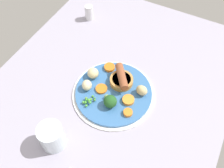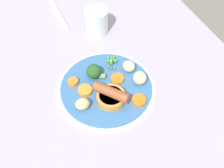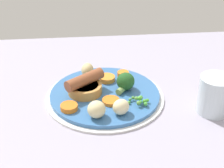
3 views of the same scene
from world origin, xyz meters
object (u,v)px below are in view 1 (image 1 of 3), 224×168
potato_chunk_2 (93,73)px  carrot_slice_2 (110,67)px  pea_pile (88,101)px  salt_shaker (89,13)px  potato_chunk_0 (87,85)px  carrot_slice_1 (101,89)px  dinner_plate (114,93)px  potato_chunk_1 (142,90)px  carrot_slice_4 (128,113)px  broccoli_floret_near (110,101)px  drinking_glass (52,137)px  sausage_pudding (122,79)px  carrot_slice_0 (128,100)px

potato_chunk_2 → carrot_slice_2: bearing=-29.7°
pea_pile → salt_shaker: bearing=30.3°
potato_chunk_0 → carrot_slice_1: potato_chunk_0 is taller
dinner_plate → carrot_slice_1: carrot_slice_1 is taller
potato_chunk_0 → salt_shaker: size_ratio=0.60×
potato_chunk_1 → carrot_slice_4: size_ratio=1.34×
broccoli_floret_near → salt_shaker: (35.21, 28.73, -0.36)cm
broccoli_floret_near → drinking_glass: 20.91cm
dinner_plate → potato_chunk_0: (-2.86, 8.70, 2.57)cm
potato_chunk_1 → potato_chunk_2: bearing=94.0°
carrot_slice_2 → potato_chunk_2: bearing=150.3°
potato_chunk_0 → salt_shaker: 37.94cm
sausage_pudding → carrot_slice_4: (-9.99, -7.27, -1.36)cm
potato_chunk_2 → carrot_slice_2: 6.94cm
potato_chunk_2 → carrot_slice_2: potato_chunk_2 is taller
potato_chunk_2 → carrot_slice_0: 15.81cm
pea_pile → potato_chunk_0: (4.68, 3.36, 0.67)cm
potato_chunk_0 → carrot_slice_4: bearing=-98.5°
sausage_pudding → broccoli_floret_near: bearing=-33.1°
dinner_plate → potato_chunk_2: bearing=75.2°
sausage_pudding → drinking_glass: bearing=-53.5°
potato_chunk_0 → carrot_slice_2: size_ratio=0.99×
drinking_glass → salt_shaker: bearing=20.0°
potato_chunk_2 → pea_pile: bearing=-158.0°
dinner_plate → potato_chunk_1: (3.73, -8.60, 2.65)cm
potato_chunk_0 → potato_chunk_1: size_ratio=0.96×
carrot_slice_0 → carrot_slice_1: bearing=90.4°
carrot_slice_2 → dinner_plate: bearing=-144.5°
broccoli_floret_near → carrot_slice_0: (4.03, -4.65, -1.49)cm
potato_chunk_0 → drinking_glass: 21.08cm
potato_chunk_0 → sausage_pudding: bearing=-51.2°
dinner_plate → potato_chunk_1: size_ratio=7.15×
potato_chunk_1 → drinking_glass: bearing=149.4°
sausage_pudding → carrot_slice_1: bearing=-76.8°
sausage_pudding → salt_shaker: bearing=-169.5°
carrot_slice_1 → drinking_glass: (-22.78, 3.62, 2.56)cm
drinking_glass → salt_shaker: drinking_glass is taller
potato_chunk_1 → carrot_slice_0: 5.56cm
carrot_slice_4 → carrot_slice_2: bearing=45.4°
dinner_plate → carrot_slice_0: (-1.02, -5.98, 1.44)cm
potato_chunk_1 → potato_chunk_2: 18.02cm
drinking_glass → salt_shaker: (54.03, 19.67, -1.23)cm
salt_shaker → carrot_slice_0: bearing=-133.0°
drinking_glass → broccoli_floret_near: bearing=-25.7°
pea_pile → carrot_slice_0: (6.52, -11.32, -0.46)cm
carrot_slice_2 → carrot_slice_4: same height
potato_chunk_1 → salt_shaker: size_ratio=0.62×
potato_chunk_1 → pea_pile: bearing=129.0°
broccoli_floret_near → potato_chunk_0: 10.27cm
sausage_pudding → salt_shaker: size_ratio=1.51×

